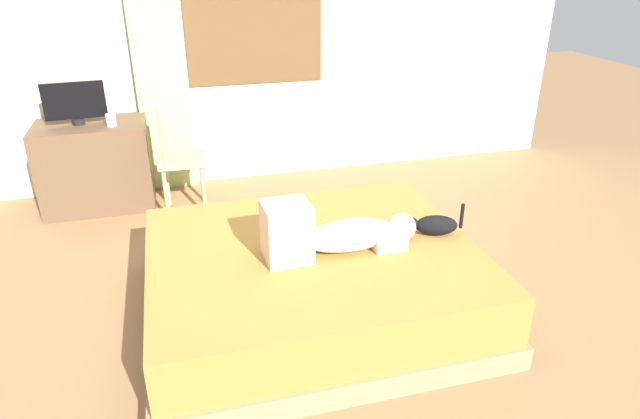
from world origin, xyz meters
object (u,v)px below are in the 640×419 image
object	(u,v)px
chair_by_desk	(172,155)
cat	(433,225)
person_lying	(334,233)
cup	(111,120)
desk	(96,166)
tv_monitor	(75,103)
bed	(313,280)

from	to	relation	value
chair_by_desk	cat	bearing A→B (deg)	-49.29
person_lying	chair_by_desk	distance (m)	1.98
cat	cup	xyz separation A→B (m)	(-1.96, 1.94, 0.28)
person_lying	cup	size ratio (longest dim) A/B	9.55
cat	desk	distance (m)	2.98
tv_monitor	chair_by_desk	bearing A→B (deg)	-22.74
desk	chair_by_desk	bearing A→B (deg)	-25.10
bed	chair_by_desk	distance (m)	1.90
bed	desk	bearing A→B (deg)	124.50
tv_monitor	chair_by_desk	size ratio (longest dim) A/B	0.56
cup	chair_by_desk	bearing A→B (deg)	-22.30
person_lying	desk	distance (m)	2.57
desk	cup	distance (m)	0.47
person_lying	cat	xyz separation A→B (m)	(0.65, 0.03, -0.05)
bed	cup	bearing A→B (deg)	122.16
desk	tv_monitor	world-z (taller)	tv_monitor
cup	bed	bearing A→B (deg)	-57.84
cat	tv_monitor	world-z (taller)	tv_monitor
cat	desk	size ratio (longest dim) A/B	0.39
person_lying	bed	bearing A→B (deg)	152.45
chair_by_desk	bed	bearing A→B (deg)	-66.51
tv_monitor	chair_by_desk	distance (m)	0.88
person_lying	tv_monitor	world-z (taller)	tv_monitor
bed	tv_monitor	world-z (taller)	tv_monitor
cat	desk	world-z (taller)	desk
cat	bed	bearing A→B (deg)	177.55
chair_by_desk	person_lying	bearing A→B (deg)	-64.19
bed	tv_monitor	bearing A→B (deg)	125.92
desk	bed	bearing A→B (deg)	-55.50
bed	chair_by_desk	world-z (taller)	chair_by_desk
person_lying	tv_monitor	size ratio (longest dim) A/B	1.95
bed	cat	world-z (taller)	cat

